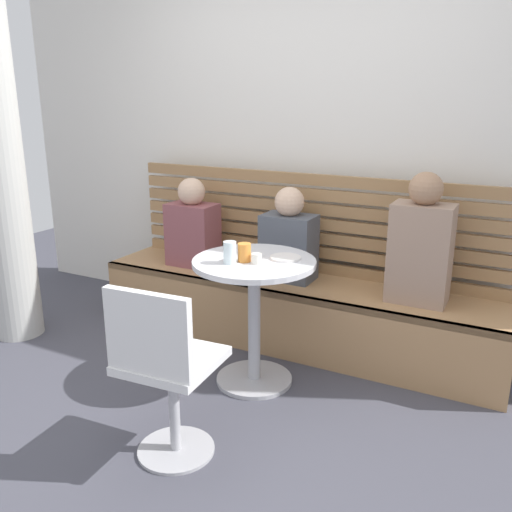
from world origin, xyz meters
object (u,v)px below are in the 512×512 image
white_chair (165,368)px  cup_tumbler_orange (244,252)px  person_child_left (289,239)px  cup_glass_tall (230,253)px  person_adult (421,245)px  booth_bench (292,312)px  person_child_middle (193,227)px  plate_small (285,258)px  cafe_table (254,298)px  cup_espresso_small (256,259)px

white_chair → cup_tumbler_orange: size_ratio=8.50×
person_child_left → cup_glass_tall: person_child_left is taller
cup_tumbler_orange → person_adult: bearing=38.0°
booth_bench → person_child_middle: 0.92m
plate_small → cafe_table: bearing=-145.5°
person_child_middle → cup_glass_tall: (0.71, -0.69, 0.09)m
white_chair → person_child_left: bearing=92.2°
person_child_middle → plate_small: bearing=-26.9°
person_adult → cup_espresso_small: bearing=-138.9°
person_child_left → person_child_middle: bearing=-177.8°
cup_espresso_small → person_child_left: bearing=99.4°
person_child_middle → booth_bench: bearing=0.3°
white_chair → cup_espresso_small: size_ratio=15.18×
cup_glass_tall → booth_bench: bearing=84.6°
booth_bench → cup_tumbler_orange: bearing=-91.4°
person_child_left → cup_glass_tall: size_ratio=5.07×
cafe_table → cup_glass_tall: (-0.08, -0.12, 0.28)m
person_child_middle → person_child_left: bearing=2.2°
white_chair → cup_espresso_small: bearing=85.9°
cup_tumbler_orange → plate_small: bearing=40.2°
white_chair → cup_glass_tall: cup_glass_tall is taller
cafe_table → person_adult: 1.00m
person_child_left → cup_tumbler_orange: person_child_left is taller
plate_small → person_adult: bearing=37.4°
cup_espresso_small → plate_small: (0.10, 0.15, -0.02)m
cafe_table → cup_tumbler_orange: (-0.03, -0.05, 0.27)m
cup_glass_tall → cup_tumbler_orange: 0.09m
person_child_middle → plate_small: size_ratio=3.65×
cup_espresso_small → cup_tumbler_orange: bearing=176.1°
booth_bench → cup_espresso_small: size_ratio=48.21×
cup_glass_tall → plate_small: bearing=43.7°
booth_bench → white_chair: 1.41m
booth_bench → cup_tumbler_orange: (-0.02, -0.63, 0.57)m
cafe_table → person_child_middle: bearing=144.1°
cafe_table → white_chair: white_chair is taller
person_child_left → person_adult: bearing=-1.5°
cup_espresso_small → booth_bench: bearing=95.5°
booth_bench → person_child_left: size_ratio=4.44×
booth_bench → person_child_left: (-0.05, 0.02, 0.49)m
cup_tumbler_orange → cup_espresso_small: bearing=-3.9°
person_adult → cup_tumbler_orange: bearing=-142.0°
cup_tumbler_orange → white_chair: bearing=-88.3°
person_child_middle → cup_tumbler_orange: (0.76, -0.62, 0.08)m
cafe_table → plate_small: bearing=34.5°
person_child_middle → cup_tumbler_orange: bearing=-39.4°
booth_bench → cup_espresso_small: 0.84m
cup_glass_tall → person_child_left: bearing=88.5°
booth_bench → person_adult: size_ratio=3.55×
booth_bench → person_child_middle: person_child_middle is taller
booth_bench → cafe_table: size_ratio=3.65×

